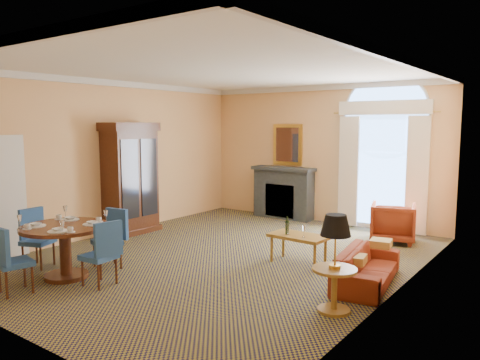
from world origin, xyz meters
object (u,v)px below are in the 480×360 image
Objects in this scene: dining_table at (65,239)px; sofa at (367,267)px; side_table at (335,250)px; armchair at (393,222)px; coffee_table at (298,237)px; armoire at (130,180)px.

sofa is at bearing 32.75° from dining_table.
side_table is (3.80, 1.20, 0.18)m from dining_table.
armchair is at bearing 1.61° from sofa.
side_table is at bearing 81.34° from armchair.
dining_table reaches higher than coffee_table.
dining_table is 0.75× the size of sofa.
coffee_table is at bearing 68.15° from sofa.
dining_table is at bearing -59.48° from armoire.
armoire is at bearing 11.03° from armchair.
sofa is 1.35m from coffee_table.
side_table is at bearing 17.46° from dining_table.
armoire is at bearing 120.52° from dining_table.
sofa is at bearing -10.63° from coffee_table.
side_table reaches higher than armchair.
coffee_table is at bearing 131.78° from side_table.
armoire is 5.44m from armchair.
side_table is at bearing 173.40° from sofa.
sofa is (3.75, 2.41, -0.35)m from dining_table.
dining_table is at bearing -162.54° from side_table.
dining_table reaches higher than sofa.
armoire is at bearing 79.32° from sofa.
coffee_table is (3.96, 0.14, -0.69)m from armoire.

